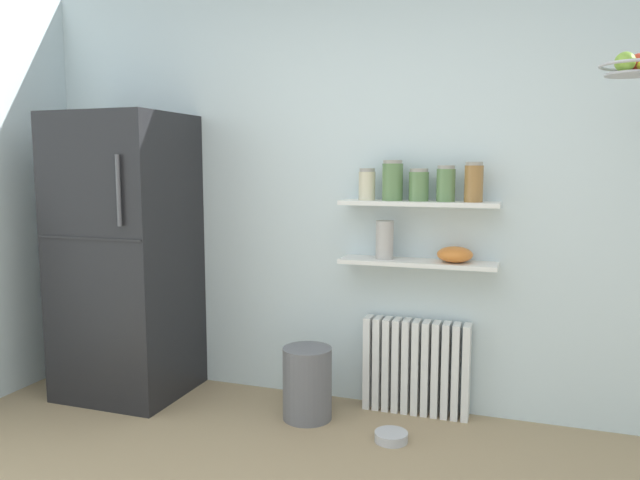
% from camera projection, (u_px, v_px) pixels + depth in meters
% --- Properties ---
extents(back_wall, '(7.04, 0.10, 2.60)m').
position_uv_depth(back_wall, '(371.00, 192.00, 3.64)').
color(back_wall, silver).
rests_on(back_wall, ground_plane).
extents(refrigerator, '(0.74, 0.71, 1.77)m').
position_uv_depth(refrigerator, '(126.00, 256.00, 3.81)').
color(refrigerator, black).
rests_on(refrigerator, ground_plane).
extents(radiator, '(0.62, 0.12, 0.56)m').
position_uv_depth(radiator, '(416.00, 367.00, 3.54)').
color(radiator, white).
rests_on(radiator, ground_plane).
extents(wall_shelf_lower, '(0.89, 0.22, 0.02)m').
position_uv_depth(wall_shelf_lower, '(417.00, 263.00, 3.44)').
color(wall_shelf_lower, white).
extents(wall_shelf_upper, '(0.89, 0.22, 0.02)m').
position_uv_depth(wall_shelf_upper, '(418.00, 203.00, 3.39)').
color(wall_shelf_upper, white).
extents(storage_jar_0, '(0.10, 0.10, 0.18)m').
position_uv_depth(storage_jar_0, '(367.00, 184.00, 3.48)').
color(storage_jar_0, beige).
rests_on(storage_jar_0, wall_shelf_upper).
extents(storage_jar_1, '(0.12, 0.12, 0.23)m').
position_uv_depth(storage_jar_1, '(393.00, 181.00, 3.43)').
color(storage_jar_1, '#5B7F4C').
rests_on(storage_jar_1, wall_shelf_upper).
extents(storage_jar_2, '(0.11, 0.11, 0.18)m').
position_uv_depth(storage_jar_2, '(419.00, 185.00, 3.38)').
color(storage_jar_2, '#5B7F4C').
rests_on(storage_jar_2, wall_shelf_upper).
extents(storage_jar_3, '(0.10, 0.10, 0.20)m').
position_uv_depth(storage_jar_3, '(446.00, 184.00, 3.33)').
color(storage_jar_3, '#5B7F4C').
rests_on(storage_jar_3, wall_shelf_upper).
extents(storage_jar_4, '(0.10, 0.10, 0.22)m').
position_uv_depth(storage_jar_4, '(474.00, 182.00, 3.28)').
color(storage_jar_4, olive).
rests_on(storage_jar_4, wall_shelf_upper).
extents(vase, '(0.10, 0.10, 0.22)m').
position_uv_depth(vase, '(385.00, 240.00, 3.48)').
color(vase, '#B2ADA8').
rests_on(vase, wall_shelf_lower).
extents(shelf_bowl, '(0.20, 0.20, 0.09)m').
position_uv_depth(shelf_bowl, '(455.00, 255.00, 3.36)').
color(shelf_bowl, orange).
rests_on(shelf_bowl, wall_shelf_lower).
extents(trash_bin, '(0.28, 0.28, 0.42)m').
position_uv_depth(trash_bin, '(307.00, 383.00, 3.47)').
color(trash_bin, slate).
rests_on(trash_bin, ground_plane).
extents(pet_food_bowl, '(0.18, 0.18, 0.05)m').
position_uv_depth(pet_food_bowl, '(391.00, 437.00, 3.20)').
color(pet_food_bowl, '#B7B7BC').
rests_on(pet_food_bowl, ground_plane).
extents(hanging_fruit_basket, '(0.28, 0.28, 0.10)m').
position_uv_depth(hanging_fruit_basket, '(632.00, 65.00, 2.66)').
color(hanging_fruit_basket, '#B2B2B7').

